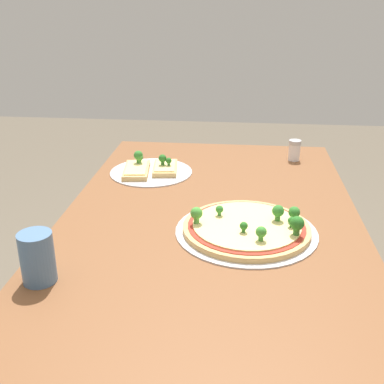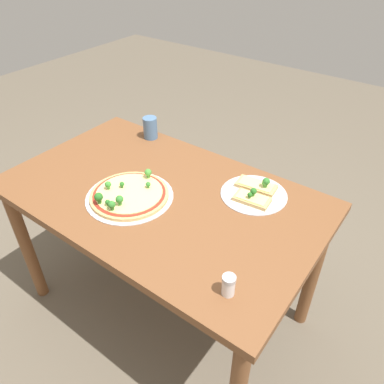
{
  "view_description": "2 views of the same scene",
  "coord_description": "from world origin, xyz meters",
  "px_view_note": "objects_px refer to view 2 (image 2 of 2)",
  "views": [
    {
      "loc": [
        1.19,
        0.07,
        1.34
      ],
      "look_at": [
        -0.12,
        -0.06,
        0.78
      ],
      "focal_mm": 45.0,
      "sensor_mm": 36.0,
      "label": 1
    },
    {
      "loc": [
        -0.86,
        0.93,
        1.72
      ],
      "look_at": [
        -0.12,
        -0.06,
        0.78
      ],
      "focal_mm": 35.0,
      "sensor_mm": 36.0,
      "label": 2
    }
  ],
  "objects_px": {
    "dining_table": "(161,211)",
    "pizza_tray_whole": "(129,195)",
    "condiment_shaker": "(229,285)",
    "drinking_cup": "(150,128)",
    "pizza_tray_slice": "(255,192)"
  },
  "relations": [
    {
      "from": "pizza_tray_slice",
      "to": "drinking_cup",
      "type": "distance_m",
      "value": 0.69
    },
    {
      "from": "drinking_cup",
      "to": "pizza_tray_whole",
      "type": "bearing_deg",
      "value": 121.27
    },
    {
      "from": "condiment_shaker",
      "to": "pizza_tray_whole",
      "type": "bearing_deg",
      "value": -16.17
    },
    {
      "from": "dining_table",
      "to": "pizza_tray_slice",
      "type": "height_order",
      "value": "pizza_tray_slice"
    },
    {
      "from": "dining_table",
      "to": "condiment_shaker",
      "type": "bearing_deg",
      "value": 151.8
    },
    {
      "from": "pizza_tray_slice",
      "to": "pizza_tray_whole",
      "type": "bearing_deg",
      "value": 38.62
    },
    {
      "from": "dining_table",
      "to": "pizza_tray_whole",
      "type": "height_order",
      "value": "pizza_tray_whole"
    },
    {
      "from": "drinking_cup",
      "to": "condiment_shaker",
      "type": "height_order",
      "value": "drinking_cup"
    },
    {
      "from": "pizza_tray_whole",
      "to": "condiment_shaker",
      "type": "bearing_deg",
      "value": 163.83
    },
    {
      "from": "dining_table",
      "to": "pizza_tray_slice",
      "type": "distance_m",
      "value": 0.41
    },
    {
      "from": "pizza_tray_slice",
      "to": "condiment_shaker",
      "type": "height_order",
      "value": "condiment_shaker"
    },
    {
      "from": "pizza_tray_whole",
      "to": "pizza_tray_slice",
      "type": "bearing_deg",
      "value": -141.38
    },
    {
      "from": "pizza_tray_slice",
      "to": "condiment_shaker",
      "type": "distance_m",
      "value": 0.53
    },
    {
      "from": "pizza_tray_whole",
      "to": "condiment_shaker",
      "type": "distance_m",
      "value": 0.61
    },
    {
      "from": "pizza_tray_slice",
      "to": "condiment_shaker",
      "type": "xyz_separation_m",
      "value": [
        -0.18,
        0.5,
        0.03
      ]
    }
  ]
}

